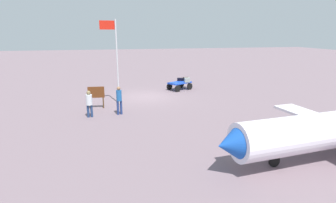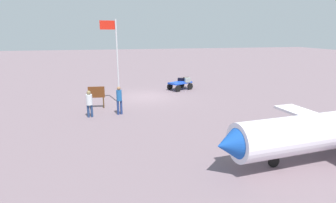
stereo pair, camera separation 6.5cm
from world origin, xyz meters
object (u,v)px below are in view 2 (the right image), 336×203
(suitcase_navy, at_px, (187,80))
(worker_lead, at_px, (119,98))
(airplane_near, at_px, (332,130))
(flagpole, at_px, (115,54))
(suitcase_grey, at_px, (186,79))
(suitcase_maroon, at_px, (181,79))
(signboard, at_px, (96,94))
(luggage_cart, at_px, (180,84))
(worker_trailing, at_px, (89,102))

(suitcase_navy, xyz_separation_m, worker_lead, (6.09, 6.05, 0.14))
(airplane_near, xyz_separation_m, flagpole, (7.94, -10.41, 2.25))
(suitcase_grey, distance_m, flagpole, 8.01)
(suitcase_maroon, bearing_deg, airplane_near, 98.59)
(worker_lead, distance_m, signboard, 2.22)
(suitcase_maroon, distance_m, worker_lead, 8.93)
(luggage_cart, relative_size, flagpole, 0.40)
(suitcase_maroon, xyz_separation_m, worker_lead, (5.70, 6.87, 0.20))
(luggage_cart, xyz_separation_m, suitcase_grey, (-0.78, -0.68, 0.34))
(luggage_cart, distance_m, flagpole, 7.18)
(suitcase_maroon, relative_size, airplane_near, 0.06)
(flagpole, bearing_deg, worker_lead, 90.72)
(suitcase_navy, distance_m, signboard, 8.65)
(suitcase_navy, bearing_deg, worker_lead, 44.83)
(luggage_cart, relative_size, worker_lead, 1.33)
(worker_trailing, bearing_deg, suitcase_maroon, -136.53)
(airplane_near, height_order, flagpole, flagpole)
(suitcase_maroon, relative_size, flagpole, 0.11)
(flagpole, height_order, signboard, flagpole)
(suitcase_maroon, bearing_deg, suitcase_navy, 115.72)
(suitcase_maroon, xyz_separation_m, flagpole, (5.73, 4.21, 2.63))
(luggage_cart, relative_size, suitcase_grey, 4.72)
(luggage_cart, xyz_separation_m, suitcase_maroon, (-0.24, -0.64, 0.32))
(suitcase_grey, bearing_deg, suitcase_maroon, 4.25)
(luggage_cart, relative_size, suitcase_maroon, 3.78)
(airplane_near, bearing_deg, luggage_cart, -80.09)
(luggage_cart, xyz_separation_m, signboard, (6.85, 4.51, 0.48))
(luggage_cart, bearing_deg, airplane_near, 99.91)
(luggage_cart, distance_m, suitcase_maroon, 0.75)
(suitcase_grey, bearing_deg, airplane_near, 96.47)
(suitcase_grey, xyz_separation_m, worker_lead, (6.24, 6.91, 0.18))
(luggage_cart, distance_m, signboard, 8.22)
(airplane_near, distance_m, signboard, 13.27)
(suitcase_navy, xyz_separation_m, airplane_near, (-1.81, 13.80, 0.31))
(worker_trailing, distance_m, flagpole, 4.14)
(suitcase_navy, bearing_deg, suitcase_grey, -100.01)
(worker_trailing, height_order, flagpole, flagpole)
(airplane_near, bearing_deg, signboard, -45.51)
(suitcase_maroon, distance_m, suitcase_grey, 0.55)
(suitcase_grey, relative_size, flagpole, 0.09)
(flagpole, bearing_deg, airplane_near, 127.33)
(suitcase_maroon, xyz_separation_m, suitcase_navy, (-0.39, 0.82, 0.07))
(suitcase_navy, height_order, signboard, signboard)
(airplane_near, bearing_deg, worker_lead, -44.41)
(worker_trailing, xyz_separation_m, airplane_near, (-9.64, 7.57, 0.24))
(worker_lead, relative_size, worker_trailing, 1.08)
(signboard, bearing_deg, flagpole, -145.24)
(suitcase_grey, distance_m, suitcase_navy, 0.87)
(worker_lead, height_order, flagpole, flagpole)
(airplane_near, bearing_deg, worker_trailing, -38.13)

